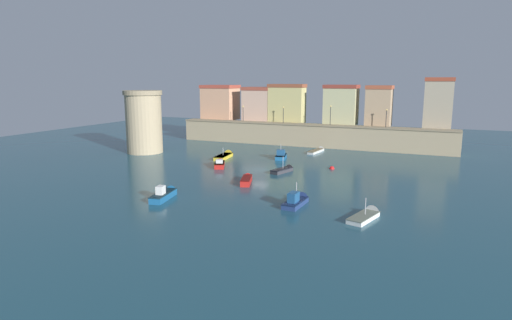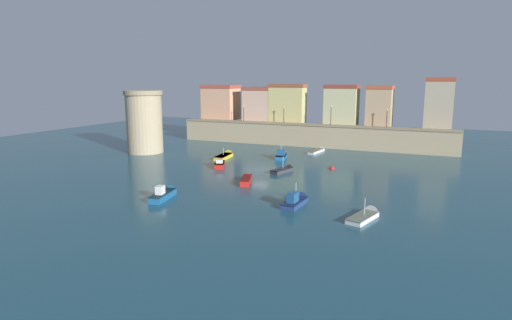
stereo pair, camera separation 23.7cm
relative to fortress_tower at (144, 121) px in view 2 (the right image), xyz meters
name	(u,v)px [view 2 (the right image)]	position (x,y,z in m)	size (l,w,h in m)	color
ground_plane	(260,170)	(25.67, -5.72, -5.77)	(142.12, 142.12, 0.00)	#1E4756
quay_wall	(309,135)	(25.67, 19.47, -3.49)	(56.25, 3.29, 4.52)	tan
old_town_backdrop	(306,104)	(23.65, 23.27, 2.61)	(52.67, 5.88, 9.48)	tan
fortress_tower	(144,121)	(0.00, 0.00, 0.00)	(7.02, 7.02, 11.41)	tan
quay_lamp_0	(244,111)	(11.04, 19.47, 0.97)	(0.32, 0.32, 3.32)	black
quay_lamp_1	(284,112)	(20.20, 19.47, 1.01)	(0.32, 0.32, 3.38)	black
quay_lamp_2	(331,112)	(30.05, 19.47, 1.27)	(0.32, 0.32, 3.83)	black
quay_lamp_3	(387,115)	(40.68, 19.47, 1.04)	(0.32, 0.32, 3.44)	black
moored_boat_0	(318,150)	(29.34, 13.62, -5.49)	(1.93, 6.98, 1.15)	silver
moored_boat_1	(165,193)	(21.74, -24.32, -5.29)	(2.48, 6.12, 1.97)	#195689
moored_boat_2	(226,155)	(16.11, 1.47, -5.44)	(2.55, 6.88, 2.37)	gold
moored_boat_3	(367,215)	(44.31, -22.40, -5.50)	(2.91, 5.65, 2.65)	white
moored_boat_4	(247,179)	(27.23, -13.93, -5.34)	(2.74, 5.31, 1.10)	red
moored_boat_5	(282,155)	(25.31, 4.58, -5.26)	(2.56, 4.80, 3.02)	#195689
moored_boat_6	(285,170)	(29.58, -5.50, -5.46)	(2.63, 5.16, 2.70)	#333338
moored_boat_7	(220,163)	(18.93, -5.98, -5.31)	(3.29, 4.89, 1.58)	red
moored_boat_8	(297,200)	(36.49, -20.76, -5.33)	(1.81, 5.46, 2.97)	navy
mooring_buoy_0	(332,169)	(35.45, -0.79, -5.77)	(0.80, 0.80, 0.80)	red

